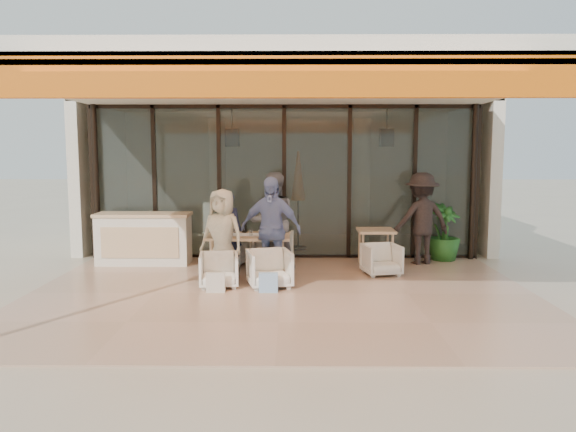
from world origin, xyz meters
The scene contains 21 objects.
ground centered at (0.00, 0.00, 0.00)m, with size 70.00×70.00×0.00m, color #C6B293.
terrace_floor centered at (0.00, 0.00, 0.01)m, with size 8.00×6.00×0.01m, color tan.
terrace_structure centered at (0.00, -0.26, 3.25)m, with size 8.00×6.00×3.40m.
glass_storefront centered at (0.00, 3.00, 1.60)m, with size 8.08×0.10×3.20m.
interior_block centered at (0.01, 5.31, 2.23)m, with size 9.05×3.62×3.52m.
host_counter centered at (-2.77, 2.30, 0.53)m, with size 1.85×0.65×1.04m.
dining_table centered at (-0.63, 1.42, 0.69)m, with size 1.50×0.90×0.93m.
chair_far_left centered at (-1.04, 2.36, 0.33)m, with size 0.65×0.61×0.67m, color white.
chair_far_right centered at (-0.20, 2.36, 0.37)m, with size 0.72×0.67×0.74m, color white.
chair_near_left centered at (-1.04, 0.46, 0.32)m, with size 0.63×0.59×0.65m, color white.
chair_near_right centered at (-0.20, 0.46, 0.35)m, with size 0.68×0.64×0.70m, color white.
diner_navy centered at (-1.04, 1.86, 0.75)m, with size 0.55×0.36×1.50m, color #181B35.
diner_grey centered at (-0.20, 1.86, 0.93)m, with size 0.91×0.71×1.86m, color slate.
diner_cream centered at (-1.04, 0.96, 0.81)m, with size 0.79×0.51×1.61m, color beige.
diner_periwinkle centered at (-0.20, 0.96, 0.91)m, with size 1.07×0.44×1.82m, color #7C8ACF.
tote_bag_cream centered at (-1.04, 0.06, 0.17)m, with size 0.30×0.10×0.34m, color silver.
tote_bag_blue centered at (-0.20, 0.06, 0.17)m, with size 0.30×0.10×0.34m, color #99BFD8.
side_table centered at (1.80, 2.14, 0.64)m, with size 0.70×0.70×0.74m.
side_chair centered at (1.80, 1.39, 0.32)m, with size 0.62×0.58×0.64m, color white.
standing_woman centered at (2.73, 2.39, 0.92)m, with size 1.19×0.68×1.84m, color black.
potted_palm centered at (3.28, 2.75, 0.59)m, with size 0.66×0.66×1.19m, color #1E5919.
Camera 1 is at (0.19, -8.65, 2.28)m, focal length 35.00 mm.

